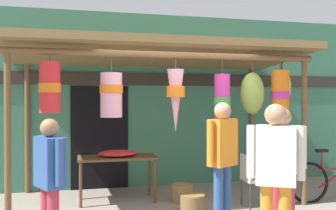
{
  "coord_description": "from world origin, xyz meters",
  "views": [
    {
      "loc": [
        -1.47,
        -5.22,
        1.72
      ],
      "look_at": [
        0.08,
        1.28,
        1.64
      ],
      "focal_mm": 39.49,
      "sensor_mm": 36.0,
      "label": 1
    }
  ],
  "objects_px": {
    "flower_heap_on_table": "(118,153)",
    "wicker_basket_spare": "(182,193)",
    "vendor_in_orange": "(223,153)",
    "passerby_at_right": "(283,159)",
    "display_table": "(117,162)",
    "shopper_by_bananas": "(275,169)",
    "folding_chair": "(252,176)",
    "wicker_basket_by_table": "(192,204)",
    "customer_foreground": "(50,175)"
  },
  "relations": [
    {
      "from": "flower_heap_on_table",
      "to": "wicker_basket_spare",
      "type": "xyz_separation_m",
      "value": [
        1.05,
        -0.27,
        -0.67
      ]
    },
    {
      "from": "vendor_in_orange",
      "to": "passerby_at_right",
      "type": "height_order",
      "value": "vendor_in_orange"
    },
    {
      "from": "wicker_basket_spare",
      "to": "vendor_in_orange",
      "type": "distance_m",
      "value": 1.59
    },
    {
      "from": "wicker_basket_spare",
      "to": "passerby_at_right",
      "type": "xyz_separation_m",
      "value": [
        0.88,
        -1.7,
        0.8
      ]
    },
    {
      "from": "display_table",
      "to": "shopper_by_bananas",
      "type": "height_order",
      "value": "shopper_by_bananas"
    },
    {
      "from": "folding_chair",
      "to": "passerby_at_right",
      "type": "relative_size",
      "value": 0.52
    },
    {
      "from": "folding_chair",
      "to": "vendor_in_orange",
      "type": "distance_m",
      "value": 1.23
    },
    {
      "from": "flower_heap_on_table",
      "to": "wicker_basket_spare",
      "type": "distance_m",
      "value": 1.28
    },
    {
      "from": "display_table",
      "to": "folding_chair",
      "type": "relative_size",
      "value": 1.57
    },
    {
      "from": "display_table",
      "to": "passerby_at_right",
      "type": "height_order",
      "value": "passerby_at_right"
    },
    {
      "from": "wicker_basket_by_table",
      "to": "shopper_by_bananas",
      "type": "height_order",
      "value": "shopper_by_bananas"
    },
    {
      "from": "wicker_basket_by_table",
      "to": "flower_heap_on_table",
      "type": "bearing_deg",
      "value": 137.59
    },
    {
      "from": "display_table",
      "to": "shopper_by_bananas",
      "type": "distance_m",
      "value": 3.15
    },
    {
      "from": "folding_chair",
      "to": "customer_foreground",
      "type": "distance_m",
      "value": 3.25
    },
    {
      "from": "customer_foreground",
      "to": "passerby_at_right",
      "type": "xyz_separation_m",
      "value": [
        2.9,
        -0.01,
        0.07
      ]
    },
    {
      "from": "flower_heap_on_table",
      "to": "folding_chair",
      "type": "relative_size",
      "value": 0.78
    },
    {
      "from": "passerby_at_right",
      "to": "vendor_in_orange",
      "type": "bearing_deg",
      "value": 152.11
    },
    {
      "from": "wicker_basket_spare",
      "to": "vendor_in_orange",
      "type": "xyz_separation_m",
      "value": [
        0.19,
        -1.33,
        0.85
      ]
    },
    {
      "from": "passerby_at_right",
      "to": "customer_foreground",
      "type": "bearing_deg",
      "value": 179.89
    },
    {
      "from": "wicker_basket_by_table",
      "to": "shopper_by_bananas",
      "type": "distance_m",
      "value": 2.07
    },
    {
      "from": "folding_chair",
      "to": "wicker_basket_by_table",
      "type": "height_order",
      "value": "folding_chair"
    },
    {
      "from": "wicker_basket_spare",
      "to": "vendor_in_orange",
      "type": "height_order",
      "value": "vendor_in_orange"
    },
    {
      "from": "display_table",
      "to": "wicker_basket_spare",
      "type": "distance_m",
      "value": 1.23
    },
    {
      "from": "wicker_basket_by_table",
      "to": "passerby_at_right",
      "type": "relative_size",
      "value": 0.23
    },
    {
      "from": "shopper_by_bananas",
      "to": "customer_foreground",
      "type": "bearing_deg",
      "value": 160.57
    },
    {
      "from": "display_table",
      "to": "customer_foreground",
      "type": "bearing_deg",
      "value": -115.39
    },
    {
      "from": "vendor_in_orange",
      "to": "passerby_at_right",
      "type": "xyz_separation_m",
      "value": [
        0.69,
        -0.36,
        -0.05
      ]
    },
    {
      "from": "folding_chair",
      "to": "wicker_basket_by_table",
      "type": "xyz_separation_m",
      "value": [
        -1.04,
        -0.1,
        -0.36
      ]
    },
    {
      "from": "display_table",
      "to": "folding_chair",
      "type": "distance_m",
      "value": 2.26
    },
    {
      "from": "display_table",
      "to": "wicker_basket_by_table",
      "type": "distance_m",
      "value": 1.52
    },
    {
      "from": "display_table",
      "to": "passerby_at_right",
      "type": "distance_m",
      "value": 2.81
    },
    {
      "from": "display_table",
      "to": "flower_heap_on_table",
      "type": "height_order",
      "value": "flower_heap_on_table"
    },
    {
      "from": "display_table",
      "to": "customer_foreground",
      "type": "relative_size",
      "value": 0.87
    },
    {
      "from": "shopper_by_bananas",
      "to": "wicker_basket_spare",
      "type": "bearing_deg",
      "value": 97.1
    },
    {
      "from": "display_table",
      "to": "flower_heap_on_table",
      "type": "distance_m",
      "value": 0.15
    },
    {
      "from": "customer_foreground",
      "to": "passerby_at_right",
      "type": "relative_size",
      "value": 0.94
    },
    {
      "from": "shopper_by_bananas",
      "to": "folding_chair",
      "type": "bearing_deg",
      "value": 70.37
    },
    {
      "from": "flower_heap_on_table",
      "to": "shopper_by_bananas",
      "type": "xyz_separation_m",
      "value": [
        1.36,
        -2.79,
        0.18
      ]
    },
    {
      "from": "flower_heap_on_table",
      "to": "customer_foreground",
      "type": "distance_m",
      "value": 2.19
    },
    {
      "from": "display_table",
      "to": "customer_foreground",
      "type": "distance_m",
      "value": 2.22
    },
    {
      "from": "customer_foreground",
      "to": "passerby_at_right",
      "type": "distance_m",
      "value": 2.9
    },
    {
      "from": "display_table",
      "to": "wicker_basket_by_table",
      "type": "height_order",
      "value": "display_table"
    },
    {
      "from": "display_table",
      "to": "vendor_in_orange",
      "type": "height_order",
      "value": "vendor_in_orange"
    },
    {
      "from": "flower_heap_on_table",
      "to": "shopper_by_bananas",
      "type": "height_order",
      "value": "shopper_by_bananas"
    },
    {
      "from": "folding_chair",
      "to": "vendor_in_orange",
      "type": "relative_size",
      "value": 0.5
    },
    {
      "from": "shopper_by_bananas",
      "to": "passerby_at_right",
      "type": "distance_m",
      "value": 1.0
    },
    {
      "from": "shopper_by_bananas",
      "to": "passerby_at_right",
      "type": "bearing_deg",
      "value": 55.04
    },
    {
      "from": "passerby_at_right",
      "to": "wicker_basket_by_table",
      "type": "bearing_deg",
      "value": 131.3
    },
    {
      "from": "folding_chair",
      "to": "wicker_basket_by_table",
      "type": "relative_size",
      "value": 2.27
    },
    {
      "from": "flower_heap_on_table",
      "to": "shopper_by_bananas",
      "type": "distance_m",
      "value": 3.11
    }
  ]
}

